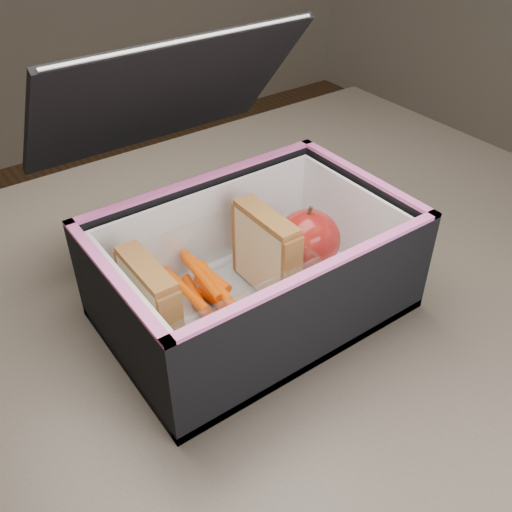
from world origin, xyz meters
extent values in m
cube|color=brown|center=(0.00, 0.00, 0.73)|extent=(1.20, 0.80, 0.03)
cube|color=#382D26|center=(0.55, 0.35, 0.36)|extent=(0.05, 0.05, 0.72)
cube|color=black|center=(0.03, 0.13, 0.94)|extent=(0.30, 0.13, 0.16)
cube|color=beige|center=(-0.09, -0.03, 0.81)|extent=(0.01, 0.08, 0.09)
cube|color=#B15866|center=(-0.08, -0.03, 0.81)|extent=(0.01, 0.08, 0.08)
cube|color=beige|center=(-0.08, -0.03, 0.81)|extent=(0.01, 0.08, 0.09)
cube|color=#905A26|center=(-0.08, -0.03, 0.86)|extent=(0.02, 0.08, 0.01)
cube|color=beige|center=(0.05, -0.03, 0.81)|extent=(0.01, 0.08, 0.09)
cube|color=#B15866|center=(0.06, -0.03, 0.81)|extent=(0.01, 0.08, 0.08)
cube|color=beige|center=(0.06, -0.03, 0.81)|extent=(0.01, 0.08, 0.09)
cube|color=#905A26|center=(0.06, -0.03, 0.86)|extent=(0.02, 0.09, 0.01)
cylinder|color=#F34F01|center=(0.00, -0.02, 0.77)|extent=(0.02, 0.08, 0.01)
cylinder|color=#F34F01|center=(-0.01, -0.03, 0.79)|extent=(0.01, 0.08, 0.01)
cylinder|color=#F34F01|center=(-0.01, 0.00, 0.80)|extent=(0.02, 0.08, 0.01)
cylinder|color=#F34F01|center=(0.00, -0.04, 0.77)|extent=(0.02, 0.08, 0.01)
cylinder|color=#F34F01|center=(-0.03, 0.00, 0.79)|extent=(0.01, 0.08, 0.01)
cylinder|color=#F34F01|center=(0.00, 0.01, 0.80)|extent=(0.02, 0.08, 0.01)
cylinder|color=#F34F01|center=(-0.02, -0.06, 0.77)|extent=(0.01, 0.08, 0.01)
cylinder|color=#F34F01|center=(-0.01, -0.02, 0.79)|extent=(0.02, 0.08, 0.01)
cylinder|color=#F34F01|center=(-0.01, -0.02, 0.80)|extent=(0.02, 0.08, 0.01)
cylinder|color=#F34F01|center=(-0.02, -0.01, 0.77)|extent=(0.03, 0.08, 0.01)
cube|color=white|center=(0.12, -0.03, 0.77)|extent=(0.09, 0.09, 0.01)
ellipsoid|color=maroon|center=(0.12, -0.03, 0.81)|extent=(0.09, 0.09, 0.07)
cylinder|color=#4A2D1A|center=(0.12, -0.03, 0.84)|extent=(0.01, 0.01, 0.01)
camera|label=1|loc=(-0.24, -0.42, 1.18)|focal=40.00mm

